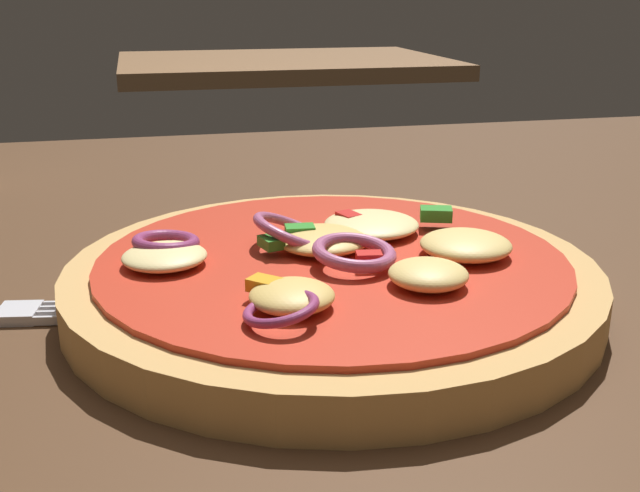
{
  "coord_description": "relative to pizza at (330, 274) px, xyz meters",
  "views": [
    {
      "loc": [
        -0.09,
        -0.33,
        0.17
      ],
      "look_at": [
        -0.01,
        0.02,
        0.05
      ],
      "focal_mm": 43.0,
      "sensor_mm": 36.0,
      "label": 1
    }
  ],
  "objects": [
    {
      "name": "dining_table",
      "position": [
        0.01,
        -0.0,
        -0.03
      ],
      "size": [
        1.11,
        0.91,
        0.03
      ],
      "color": "#4C301C",
      "rests_on": "ground"
    },
    {
      "name": "pizza",
      "position": [
        0.0,
        0.0,
        0.0
      ],
      "size": [
        0.25,
        0.25,
        0.04
      ],
      "color": "tan",
      "rests_on": "dining_table"
    },
    {
      "name": "background_table",
      "position": [
        0.22,
        1.31,
        -0.03
      ],
      "size": [
        0.68,
        0.5,
        0.03
      ],
      "color": "brown",
      "rests_on": "ground"
    }
  ]
}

